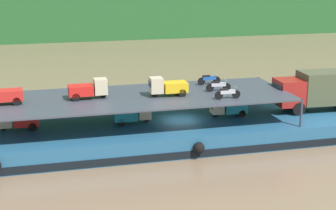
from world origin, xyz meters
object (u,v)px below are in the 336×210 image
object	(u,v)px
mini_truck_upper_fore	(167,86)
motorcycle_upper_centre	(218,86)
cargo_barge	(181,129)
mini_truck_lower_stern	(17,120)
motorcycle_upper_port	(227,93)
mini_truck_lower_aft	(133,114)
mini_truck_lower_mid	(228,107)
covered_lorry	(320,89)
motorcycle_upper_stbd	(209,79)
mini_truck_upper_mid	(89,89)
mini_truck_upper_stern	(1,95)

from	to	relation	value
mini_truck_upper_fore	motorcycle_upper_centre	bearing A→B (deg)	5.29
cargo_barge	mini_truck_lower_stern	world-z (taller)	mini_truck_lower_stern
mini_truck_upper_fore	motorcycle_upper_port	world-z (taller)	mini_truck_upper_fore
cargo_barge	mini_truck_lower_aft	world-z (taller)	mini_truck_lower_aft
mini_truck_lower_mid	covered_lorry	bearing A→B (deg)	-1.96
motorcycle_upper_centre	motorcycle_upper_stbd	distance (m)	2.31
mini_truck_upper_fore	cargo_barge	bearing A→B (deg)	17.18
mini_truck_lower_aft	motorcycle_upper_port	bearing A→B (deg)	-20.93
mini_truck_upper_fore	motorcycle_upper_port	xyz separation A→B (m)	(3.85, -1.94, -0.26)
motorcycle_upper_centre	motorcycle_upper_port	bearing A→B (deg)	-93.52
mini_truck_upper_mid	motorcycle_upper_port	xyz separation A→B (m)	(9.42, -2.57, -0.26)
mini_truck_upper_mid	motorcycle_upper_port	bearing A→B (deg)	-15.28
cargo_barge	mini_truck_upper_mid	bearing A→B (deg)	177.54
mini_truck_upper_fore	motorcycle_upper_centre	distance (m)	4.02
mini_truck_lower_aft	motorcycle_upper_port	world-z (taller)	motorcycle_upper_port
covered_lorry	mini_truck_upper_stern	xyz separation A→B (m)	(-23.87, 0.26, 1.00)
motorcycle_upper_port	motorcycle_upper_stbd	world-z (taller)	same
motorcycle_upper_centre	mini_truck_upper_fore	bearing A→B (deg)	-174.71
covered_lorry	mini_truck_lower_mid	distance (m)	7.64
covered_lorry	motorcycle_upper_centre	bearing A→B (deg)	178.64
covered_lorry	motorcycle_upper_port	world-z (taller)	covered_lorry
mini_truck_upper_fore	mini_truck_upper_stern	bearing A→B (deg)	177.84
mini_truck_lower_mid	motorcycle_upper_stbd	size ratio (longest dim) A/B	1.47
mini_truck_lower_stern	mini_truck_upper_mid	xyz separation A→B (m)	(4.99, -0.28, 2.00)
covered_lorry	motorcycle_upper_stbd	distance (m)	8.75
cargo_barge	motorcycle_upper_centre	bearing A→B (deg)	0.52
mini_truck_lower_mid	motorcycle_upper_centre	size ratio (longest dim) A/B	1.47
mini_truck_upper_mid	mini_truck_upper_fore	distance (m)	5.61
cargo_barge	mini_truck_upper_stern	distance (m)	13.05
mini_truck_lower_aft	mini_truck_upper_mid	size ratio (longest dim) A/B	1.00
cargo_barge	mini_truck_upper_fore	distance (m)	3.63
cargo_barge	mini_truck_lower_mid	xyz separation A→B (m)	(3.72, 0.09, 1.44)
mini_truck_upper_mid	motorcycle_upper_stbd	xyz separation A→B (m)	(9.62, 2.05, -0.26)
mini_truck_lower_mid	mini_truck_upper_stern	world-z (taller)	mini_truck_upper_stern
mini_truck_upper_stern	mini_truck_upper_mid	xyz separation A→B (m)	(5.91, 0.20, 0.00)
mini_truck_upper_stern	mini_truck_upper_mid	bearing A→B (deg)	1.91
mini_truck_lower_stern	motorcycle_upper_stbd	size ratio (longest dim) A/B	1.46
motorcycle_upper_port	motorcycle_upper_stbd	distance (m)	4.63
mini_truck_lower_mid	mini_truck_upper_stern	distance (m)	16.43
mini_truck_lower_stern	motorcycle_upper_port	size ratio (longest dim) A/B	1.46
cargo_barge	covered_lorry	xyz separation A→B (m)	(11.28, -0.17, 2.44)
mini_truck_lower_aft	mini_truck_upper_mid	world-z (taller)	mini_truck_upper_mid
mini_truck_upper_stern	mini_truck_upper_mid	size ratio (longest dim) A/B	1.01
cargo_barge	motorcycle_upper_centre	xyz separation A→B (m)	(2.88, 0.03, 3.18)
mini_truck_upper_stern	motorcycle_upper_centre	bearing A→B (deg)	-0.23
mini_truck_lower_stern	mini_truck_lower_mid	bearing A→B (deg)	-1.79
mini_truck_upper_stern	covered_lorry	bearing A→B (deg)	-0.63
motorcycle_upper_stbd	mini_truck_lower_aft	bearing A→B (deg)	-161.41
mini_truck_upper_stern	motorcycle_upper_centre	size ratio (longest dim) A/B	1.47
cargo_barge	mini_truck_upper_mid	xyz separation A→B (m)	(-6.68, 0.29, 3.44)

